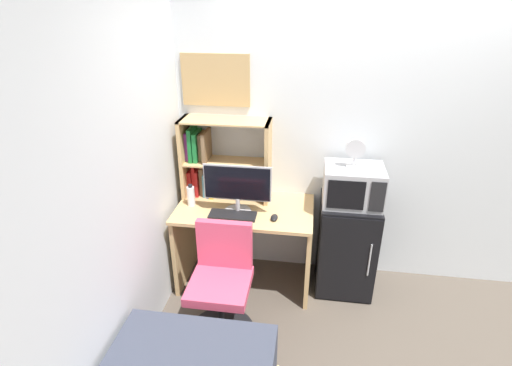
{
  "coord_description": "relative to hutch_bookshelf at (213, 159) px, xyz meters",
  "views": [
    {
      "loc": [
        -0.46,
        -3.17,
        2.36
      ],
      "look_at": [
        -0.88,
        -0.36,
        1.02
      ],
      "focal_mm": 27.52,
      "sensor_mm": 36.0,
      "label": 1
    }
  ],
  "objects": [
    {
      "name": "monitor",
      "position": [
        0.26,
        -0.28,
        -0.11
      ],
      "size": [
        0.55,
        0.22,
        0.41
      ],
      "color": "#B7B7BC",
      "rests_on": "desk"
    },
    {
      "name": "mini_fridge",
      "position": [
        1.18,
        -0.13,
        -0.69
      ],
      "size": [
        0.48,
        0.49,
        0.84
      ],
      "color": "black",
      "rests_on": "ground_plane"
    },
    {
      "name": "desk_fan",
      "position": [
        1.16,
        -0.13,
        0.18
      ],
      "size": [
        0.15,
        0.11,
        0.24
      ],
      "color": "silver",
      "rests_on": "microwave"
    },
    {
      "name": "desk_chair",
      "position": [
        0.23,
        -0.8,
        -0.71
      ],
      "size": [
        0.5,
        0.5,
        0.89
      ],
      "color": "black",
      "rests_on": "ground_plane"
    },
    {
      "name": "hutch_bookshelf",
      "position": [
        0.0,
        0.0,
        0.0
      ],
      "size": [
        0.75,
        0.28,
        0.7
      ],
      "color": "tan",
      "rests_on": "desk"
    },
    {
      "name": "computer_mouse",
      "position": [
        0.57,
        -0.36,
        -0.33
      ],
      "size": [
        0.06,
        0.1,
        0.03
      ],
      "primitive_type": "ellipsoid",
      "color": "black",
      "rests_on": "desk"
    },
    {
      "name": "wall_left",
      "position": [
        -0.34,
        -1.47,
        0.19
      ],
      "size": [
        0.04,
        4.4,
        2.6
      ],
      "primitive_type": "cube",
      "color": "silver",
      "rests_on": "ground_plane"
    },
    {
      "name": "keyboard",
      "position": [
        0.23,
        -0.36,
        -0.33
      ],
      "size": [
        0.38,
        0.15,
        0.02
      ],
      "primitive_type": "cube",
      "color": "black",
      "rests_on": "desk"
    },
    {
      "name": "water_bottle",
      "position": [
        -0.15,
        -0.23,
        -0.25
      ],
      "size": [
        0.06,
        0.06,
        0.19
      ],
      "color": "silver",
      "rests_on": "desk"
    },
    {
      "name": "wall_back",
      "position": [
        1.68,
        0.15,
        0.19
      ],
      "size": [
        6.4,
        0.04,
        2.6
      ],
      "primitive_type": "cube",
      "color": "silver",
      "rests_on": "ground_plane"
    },
    {
      "name": "wall_corkboard",
      "position": [
        0.02,
        0.12,
        0.64
      ],
      "size": [
        0.57,
        0.02,
        0.42
      ],
      "primitive_type": "cube",
      "color": "tan"
    },
    {
      "name": "desk",
      "position": [
        0.3,
        -0.2,
        -0.59
      ],
      "size": [
        1.14,
        0.66,
        0.77
      ],
      "color": "tan",
      "rests_on": "ground_plane"
    },
    {
      "name": "microwave",
      "position": [
        1.18,
        -0.13,
        -0.11
      ],
      "size": [
        0.47,
        0.38,
        0.31
      ],
      "color": "#ADADB2",
      "rests_on": "mini_fridge"
    }
  ]
}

